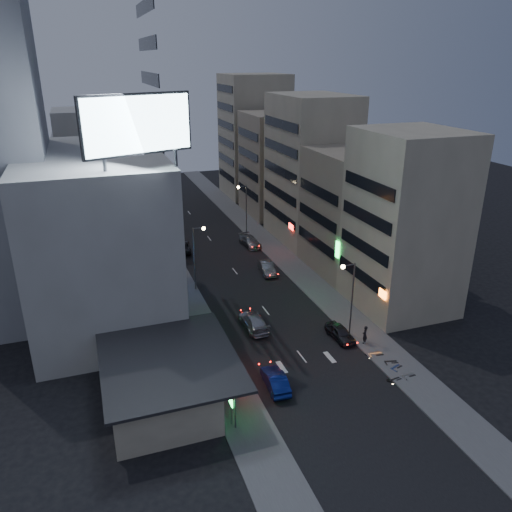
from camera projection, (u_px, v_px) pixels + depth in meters
name	position (u px, v px, depth m)	size (l,w,h in m)	color
ground	(320.00, 380.00, 44.64)	(180.00, 180.00, 0.00)	black
sidewalk_left	(171.00, 267.00, 68.46)	(4.00, 120.00, 0.12)	#4C4C4F
sidewalk_right	(279.00, 253.00, 73.38)	(4.00, 120.00, 0.12)	#4C4C4F
food_court	(159.00, 380.00, 41.38)	(11.00, 13.00, 3.88)	#B5A88E
white_building	(99.00, 236.00, 53.61)	(14.00, 24.00, 18.00)	#ACACA7
shophouse_near	(405.00, 223.00, 54.76)	(10.00, 11.00, 20.00)	#B5A88E
shophouse_mid	(355.00, 211.00, 65.74)	(11.00, 12.00, 16.00)	gray
shophouse_far	(310.00, 170.00, 75.87)	(10.00, 14.00, 22.00)	#B5A88E
far_left_a	(99.00, 177.00, 75.62)	(11.00, 10.00, 20.00)	#ACACA7
far_left_b	(94.00, 176.00, 87.79)	(12.00, 10.00, 15.00)	gray
far_right_a	(277.00, 164.00, 89.91)	(11.00, 12.00, 18.00)	gray
far_right_b	(254.00, 136.00, 101.23)	(12.00, 12.00, 24.00)	#B5A88E
billboard	(138.00, 125.00, 41.38)	(9.52, 3.75, 6.20)	#595B60
street_lamp_right_near	(349.00, 289.00, 49.73)	(1.60, 0.44, 8.02)	#595B60
street_lamp_left	(197.00, 249.00, 60.13)	(1.60, 0.44, 8.02)	#595B60
street_lamp_right_far	(244.00, 203.00, 79.54)	(1.60, 0.44, 8.02)	#595B60
parked_car_right_near	(340.00, 333.00, 50.94)	(1.67, 4.16, 1.42)	#2B2B30
parked_car_right_mid	(267.00, 268.00, 66.57)	(1.61, 4.61, 1.52)	gray
parked_car_left	(182.00, 247.00, 74.04)	(2.48, 5.37, 1.49)	#29292E
parked_car_right_far	(250.00, 241.00, 76.20)	(2.08, 5.11, 1.48)	#989BA0
road_car_blue	(275.00, 380.00, 43.37)	(1.59, 4.56, 1.50)	navy
road_car_silver	(254.00, 321.00, 52.98)	(2.20, 5.41, 1.57)	#ABADB3
person	(365.00, 335.00, 49.89)	(0.70, 0.46, 1.91)	black
scooter_black_a	(399.00, 372.00, 44.75)	(1.62, 0.54, 0.99)	black
scooter_silver_a	(413.00, 367.00, 45.29)	(1.84, 0.61, 1.13)	#A4A8AB
scooter_blue	(399.00, 359.00, 46.59)	(1.78, 0.59, 1.09)	navy
scooter_black_b	(397.00, 355.00, 47.15)	(1.82, 0.61, 1.11)	black
scooter_silver_b	(382.00, 347.00, 48.43)	(2.06, 0.69, 1.26)	#AFB1B7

